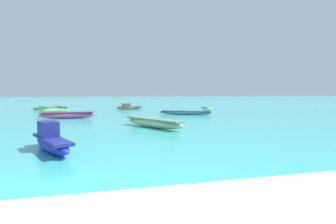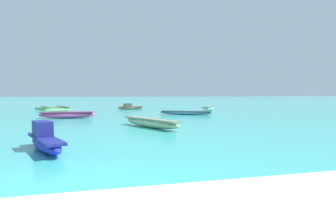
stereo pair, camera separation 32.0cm
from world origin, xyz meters
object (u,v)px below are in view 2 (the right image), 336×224
Objects in this scene: moored_boat_0 at (186,112)px; moored_boat_4 at (130,107)px; moored_boat_2 at (53,108)px; moored_boat_5 at (209,108)px; moored_boat_6 at (67,115)px; moored_boat_3 at (45,140)px; moored_boat_1 at (151,122)px.

moored_boat_0 is 8.50m from moored_boat_4.
moored_boat_2 is 1.30× the size of moored_boat_5.
moored_boat_0 is 0.93× the size of moored_boat_2.
moored_boat_6 is at bearing 149.77° from moored_boat_5.
moored_boat_6 is at bearing -126.67° from moored_boat_4.
moored_boat_3 is (3.19, -18.58, 0.11)m from moored_boat_2.
moored_boat_2 is at bearing 107.17° from moored_boat_6.
moored_boat_0 is at bearing 121.25° from moored_boat_3.
moored_boat_5 is at bearing -37.01° from moored_boat_2.
moored_boat_6 reaches higher than moored_boat_0.
moored_boat_2 is at bearing 113.10° from moored_boat_5.
moored_boat_4 is at bearing -22.93° from moored_boat_2.
moored_boat_3 is 18.85m from moored_boat_5.
moored_boat_0 is at bearing -73.11° from moored_boat_4.
moored_boat_1 reaches higher than moored_boat_2.
moored_boat_5 reaches higher than moored_boat_2.
moored_boat_2 is 18.85m from moored_boat_3.
moored_boat_2 is (-10.76, 7.64, 0.01)m from moored_boat_0.
moored_boat_4 is at bearing 62.23° from moored_boat_6.
moored_boat_4 reaches higher than moored_boat_2.
moored_boat_3 is 0.81× the size of moored_boat_5.
moored_boat_5 is (7.42, 10.93, -0.02)m from moored_boat_1.
moored_boat_1 is 1.41× the size of moored_boat_4.
moored_boat_3 is (-7.58, -10.94, 0.12)m from moored_boat_0.
moored_boat_3 is at bearing -98.05° from moored_boat_0.
moored_boat_3 is 0.75× the size of moored_boat_6.
moored_boat_1 is 0.88× the size of moored_boat_2.
moored_boat_3 is 19.11m from moored_boat_4.
moored_boat_5 is (14.37, -3.40, 0.05)m from moored_boat_2.
moored_boat_1 is at bearing -87.85° from moored_boat_2.
moored_boat_3 reaches higher than moored_boat_5.
moored_boat_1 is 14.43m from moored_boat_4.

